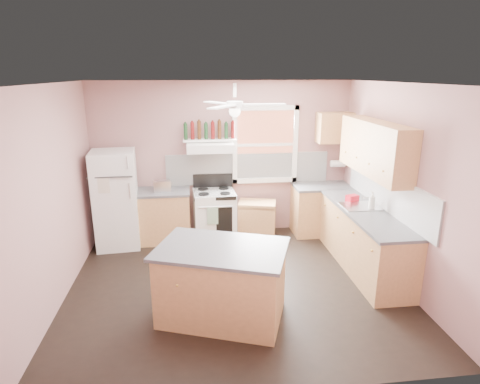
{
  "coord_description": "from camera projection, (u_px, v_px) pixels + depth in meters",
  "views": [
    {
      "loc": [
        -0.54,
        -4.93,
        2.83
      ],
      "look_at": [
        0.1,
        0.3,
        1.25
      ],
      "focal_mm": 30.0,
      "sensor_mm": 36.0,
      "label": 1
    }
  ],
  "objects": [
    {
      "name": "floor",
      "position": [
        235.0,
        285.0,
        5.56
      ],
      "size": [
        4.5,
        4.5,
        0.0
      ],
      "primitive_type": "plane",
      "color": "black",
      "rests_on": "ground"
    },
    {
      "name": "ceiling",
      "position": [
        235.0,
        83.0,
        4.78
      ],
      "size": [
        4.5,
        4.5,
        0.0
      ],
      "primitive_type": "plane",
      "color": "white",
      "rests_on": "ground"
    },
    {
      "name": "wall_back",
      "position": [
        223.0,
        159.0,
        7.1
      ],
      "size": [
        4.5,
        0.05,
        2.7
      ],
      "primitive_type": "cube",
      "color": "#926764",
      "rests_on": "ground"
    },
    {
      "name": "wall_right",
      "position": [
        402.0,
        186.0,
        5.44
      ],
      "size": [
        0.05,
        4.0,
        2.7
      ],
      "primitive_type": "cube",
      "color": "#926764",
      "rests_on": "ground"
    },
    {
      "name": "wall_left",
      "position": [
        51.0,
        198.0,
        4.91
      ],
      "size": [
        0.05,
        4.0,
        2.7
      ],
      "primitive_type": "cube",
      "color": "#926764",
      "rests_on": "ground"
    },
    {
      "name": "backsplash_back",
      "position": [
        248.0,
        168.0,
        7.16
      ],
      "size": [
        2.9,
        0.03,
        0.55
      ],
      "primitive_type": "cube",
      "color": "white",
      "rests_on": "wall_back"
    },
    {
      "name": "backsplash_right",
      "position": [
        387.0,
        192.0,
        5.77
      ],
      "size": [
        0.03,
        2.6,
        0.55
      ],
      "primitive_type": "cube",
      "color": "white",
      "rests_on": "wall_right"
    },
    {
      "name": "window_view",
      "position": [
        265.0,
        145.0,
        7.07
      ],
      "size": [
        1.0,
        0.02,
        1.2
      ],
      "primitive_type": "cube",
      "color": "brown",
      "rests_on": "wall_back"
    },
    {
      "name": "window_frame",
      "position": [
        265.0,
        145.0,
        7.05
      ],
      "size": [
        1.16,
        0.07,
        1.36
      ],
      "primitive_type": "cube",
      "color": "white",
      "rests_on": "wall_back"
    },
    {
      "name": "refrigerator",
      "position": [
        116.0,
        200.0,
        6.61
      ],
      "size": [
        0.74,
        0.72,
        1.62
      ],
      "primitive_type": "cube",
      "rotation": [
        0.0,
        0.0,
        0.08
      ],
      "color": "white",
      "rests_on": "floor"
    },
    {
      "name": "base_cabinet_left",
      "position": [
        164.0,
        217.0,
        6.93
      ],
      "size": [
        0.9,
        0.6,
        0.86
      ],
      "primitive_type": "cube",
      "color": "#A67545",
      "rests_on": "floor"
    },
    {
      "name": "counter_left",
      "position": [
        162.0,
        192.0,
        6.8
      ],
      "size": [
        0.92,
        0.62,
        0.04
      ],
      "primitive_type": "cube",
      "color": "#48484B",
      "rests_on": "base_cabinet_left"
    },
    {
      "name": "toaster",
      "position": [
        162.0,
        186.0,
        6.74
      ],
      "size": [
        0.3,
        0.19,
        0.18
      ],
      "primitive_type": "cube",
      "rotation": [
        0.0,
        0.0,
        0.11
      ],
      "color": "silver",
      "rests_on": "counter_left"
    },
    {
      "name": "stove",
      "position": [
        215.0,
        215.0,
        7.0
      ],
      "size": [
        0.73,
        0.67,
        0.86
      ],
      "primitive_type": "cube",
      "rotation": [
        0.0,
        0.0,
        0.05
      ],
      "color": "white",
      "rests_on": "floor"
    },
    {
      "name": "range_hood",
      "position": [
        210.0,
        147.0,
        6.73
      ],
      "size": [
        0.78,
        0.5,
        0.14
      ],
      "primitive_type": "cube",
      "color": "white",
      "rests_on": "wall_back"
    },
    {
      "name": "bottle_shelf",
      "position": [
        210.0,
        140.0,
        6.82
      ],
      "size": [
        0.9,
        0.26,
        0.03
      ],
      "primitive_type": "cube",
      "color": "white",
      "rests_on": "range_hood"
    },
    {
      "name": "cart",
      "position": [
        257.0,
        219.0,
        7.13
      ],
      "size": [
        0.73,
        0.57,
        0.64
      ],
      "primitive_type": "cube",
      "rotation": [
        0.0,
        0.0,
        -0.24
      ],
      "color": "#A67545",
      "rests_on": "floor"
    },
    {
      "name": "base_cabinet_corner",
      "position": [
        321.0,
        210.0,
        7.26
      ],
      "size": [
        1.0,
        0.6,
        0.86
      ],
      "primitive_type": "cube",
      "color": "#A67545",
      "rests_on": "floor"
    },
    {
      "name": "base_cabinet_right",
      "position": [
        364.0,
        240.0,
        5.95
      ],
      "size": [
        0.6,
        2.2,
        0.86
      ],
      "primitive_type": "cube",
      "color": "#A67545",
      "rests_on": "floor"
    },
    {
      "name": "counter_corner",
      "position": [
        322.0,
        186.0,
        7.13
      ],
      "size": [
        1.02,
        0.62,
        0.04
      ],
      "primitive_type": "cube",
      "color": "#48484B",
      "rests_on": "base_cabinet_corner"
    },
    {
      "name": "counter_right",
      "position": [
        366.0,
        212.0,
        5.82
      ],
      "size": [
        0.62,
        2.22,
        0.04
      ],
      "primitive_type": "cube",
      "color": "#48484B",
      "rests_on": "base_cabinet_right"
    },
    {
      "name": "sink",
      "position": [
        360.0,
        207.0,
        6.0
      ],
      "size": [
        0.55,
        0.45,
        0.03
      ],
      "primitive_type": "cube",
      "color": "silver",
      "rests_on": "counter_right"
    },
    {
      "name": "faucet",
      "position": [
        371.0,
        201.0,
        6.0
      ],
      "size": [
        0.03,
        0.03,
        0.14
      ],
      "primitive_type": "cylinder",
      "color": "silver",
      "rests_on": "sink"
    },
    {
      "name": "upper_cabinet_right",
      "position": [
        375.0,
        148.0,
        5.76
      ],
      "size": [
        0.33,
        1.8,
        0.76
      ],
      "primitive_type": "cube",
      "color": "#A67545",
      "rests_on": "wall_right"
    },
    {
      "name": "upper_cabinet_corner",
      "position": [
        335.0,
        128.0,
        6.98
      ],
      "size": [
        0.6,
        0.33,
        0.52
      ],
      "primitive_type": "cube",
      "color": "#A67545",
      "rests_on": "wall_back"
    },
    {
      "name": "paper_towel",
      "position": [
        338.0,
        164.0,
        7.21
      ],
      "size": [
        0.26,
        0.12,
        0.12
      ],
      "primitive_type": "cylinder",
      "rotation": [
        0.0,
        1.57,
        0.0
      ],
      "color": "white",
      "rests_on": "wall_back"
    },
    {
      "name": "island",
      "position": [
        222.0,
        284.0,
        4.73
      ],
      "size": [
        1.61,
        1.3,
        0.86
      ],
      "primitive_type": "cube",
      "rotation": [
        0.0,
        0.0,
        -0.35
      ],
      "color": "#A67545",
      "rests_on": "floor"
    },
    {
      "name": "island_top",
      "position": [
        221.0,
        249.0,
        4.6
      ],
      "size": [
        1.71,
        1.4,
        0.04
      ],
      "primitive_type": "cube",
      "rotation": [
        0.0,
        0.0,
        -0.35
      ],
      "color": "#48484B",
      "rests_on": "island"
    },
    {
      "name": "ceiling_fan_hub",
      "position": [
        235.0,
        105.0,
        4.86
      ],
      "size": [
        0.2,
        0.2,
        0.08
      ],
      "primitive_type": "cylinder",
      "color": "white",
      "rests_on": "ceiling"
    },
    {
      "name": "soap_bottle",
      "position": [
        372.0,
        200.0,
        5.84
      ],
      "size": [
        0.15,
        0.15,
        0.27
      ],
      "primitive_type": "imported",
      "rotation": [
        0.0,
        0.0,
        3.9
      ],
      "color": "silver",
      "rests_on": "counter_right"
    },
    {
      "name": "red_caddy",
      "position": [
        352.0,
        198.0,
        6.22
      ],
      "size": [
        0.21,
        0.17,
        0.1
      ],
      "primitive_type": "cube",
      "rotation": [
        0.0,
        0.0,
        0.35
      ],
      "color": "red",
      "rests_on": "counter_right"
    },
    {
      "name": "wine_bottles",
      "position": [
        209.0,
        131.0,
        6.77
      ],
      "size": [
        0.86,
        0.06,
        0.31
      ],
      "color": "#143819",
      "rests_on": "bottle_shelf"
    }
  ]
}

